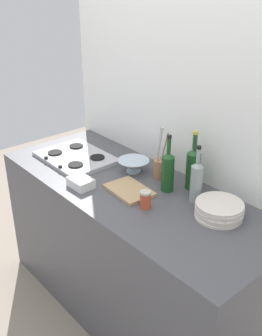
% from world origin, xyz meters
% --- Properties ---
extents(ground_plane, '(6.00, 6.00, 0.00)m').
position_xyz_m(ground_plane, '(0.00, 0.00, 0.00)').
color(ground_plane, gray).
rests_on(ground_plane, ground).
extents(counter_block, '(1.80, 0.70, 0.90)m').
position_xyz_m(counter_block, '(0.00, 0.00, 0.45)').
color(counter_block, '#4C4C51').
rests_on(counter_block, ground).
extents(backsplash_panel, '(1.90, 0.06, 2.48)m').
position_xyz_m(backsplash_panel, '(0.00, 0.38, 1.24)').
color(backsplash_panel, white).
rests_on(backsplash_panel, ground).
extents(stovetop_hob, '(0.48, 0.37, 0.04)m').
position_xyz_m(stovetop_hob, '(-0.52, -0.03, 0.91)').
color(stovetop_hob, '#B2B2B7').
rests_on(stovetop_hob, counter_block).
extents(plate_stack, '(0.25, 0.24, 0.08)m').
position_xyz_m(plate_stack, '(0.51, 0.13, 0.94)').
color(plate_stack, silver).
rests_on(plate_stack, counter_block).
extents(wine_bottle_leftmost, '(0.07, 0.07, 0.33)m').
position_xyz_m(wine_bottle_leftmost, '(0.16, 0.13, 1.02)').
color(wine_bottle_leftmost, '#19471E').
rests_on(wine_bottle_leftmost, counter_block).
extents(wine_bottle_mid_left, '(0.08, 0.08, 0.34)m').
position_xyz_m(wine_bottle_mid_left, '(0.23, 0.25, 1.03)').
color(wine_bottle_mid_left, '#19471E').
rests_on(wine_bottle_mid_left, counter_block).
extents(wine_bottle_mid_right, '(0.06, 0.06, 0.32)m').
position_xyz_m(wine_bottle_mid_right, '(0.34, 0.16, 1.02)').
color(wine_bottle_mid_right, gray).
rests_on(wine_bottle_mid_right, counter_block).
extents(mixing_bowl, '(0.19, 0.19, 0.08)m').
position_xyz_m(mixing_bowl, '(-0.14, 0.14, 0.94)').
color(mixing_bowl, silver).
rests_on(mixing_bowl, counter_block).
extents(butter_dish, '(0.14, 0.11, 0.05)m').
position_xyz_m(butter_dish, '(-0.19, -0.21, 0.93)').
color(butter_dish, white).
rests_on(butter_dish, counter_block).
extents(utensil_crock, '(0.08, 0.08, 0.32)m').
position_xyz_m(utensil_crock, '(0.02, 0.21, 0.97)').
color(utensil_crock, '#996B4C').
rests_on(utensil_crock, counter_block).
extents(condiment_jar_front, '(0.06, 0.06, 0.09)m').
position_xyz_m(condiment_jar_front, '(0.21, -0.09, 0.95)').
color(condiment_jar_front, '#C64C2D').
rests_on(condiment_jar_front, counter_block).
extents(cutting_board, '(0.28, 0.20, 0.02)m').
position_xyz_m(cutting_board, '(0.03, -0.04, 0.91)').
color(cutting_board, tan).
rests_on(cutting_board, counter_block).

